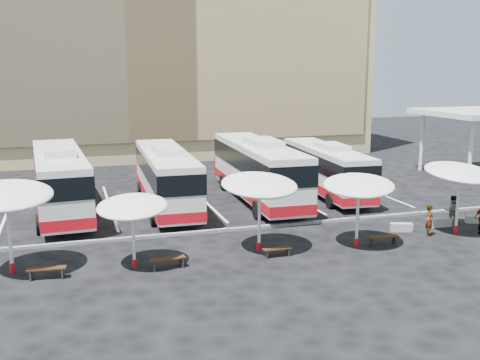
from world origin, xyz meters
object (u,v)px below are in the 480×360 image
object	(u,v)px
bus_3	(326,168)
sunshade_1	(132,207)
sunshade_3	(359,186)
sunshade_2	(259,185)
conc_bench_1	(440,222)
wood_bench_0	(47,270)
conc_bench_0	(401,227)
bus_1	(166,176)
sunshade_4	(460,173)
sunshade_0	(6,196)
wood_bench_1	(168,261)
bus_2	(258,169)
conc_bench_2	(475,219)
passenger_0	(430,221)
passenger_1	(453,211)
wood_bench_3	(383,238)
bus_0	(60,178)
wood_bench_2	(277,250)

from	to	relation	value
bus_3	sunshade_1	size ratio (longest dim) A/B	2.93
bus_3	sunshade_3	size ratio (longest dim) A/B	2.55
sunshade_3	bus_3	bearing A→B (deg)	71.95
sunshade_2	conc_bench_1	size ratio (longest dim) A/B	3.08
wood_bench_0	conc_bench_0	size ratio (longest dim) A/B	1.38
bus_1	conc_bench_1	bearing A→B (deg)	-31.21
bus_1	sunshade_4	xyz separation A→B (m)	(13.48, -10.04, 1.21)
sunshade_0	wood_bench_1	xyz separation A→B (m)	(6.34, -1.45, -2.96)
bus_2	conc_bench_2	size ratio (longest dim) A/B	12.26
sunshade_3	passenger_0	world-z (taller)	sunshade_3
bus_1	conc_bench_2	size ratio (longest dim) A/B	11.45
conc_bench_2	sunshade_4	bearing A→B (deg)	-150.33
sunshade_1	wood_bench_1	size ratio (longest dim) A/B	2.42
sunshade_3	sunshade_0	bearing A→B (deg)	176.25
bus_2	sunshade_0	bearing A→B (deg)	-144.75
sunshade_2	sunshade_4	xyz separation A→B (m)	(10.78, -0.28, 0.03)
conc_bench_1	sunshade_3	bearing A→B (deg)	-164.13
sunshade_2	passenger_1	xyz separation A→B (m)	(11.48, 0.95, -2.32)
bus_3	passenger_0	distance (m)	10.49
wood_bench_1	sunshade_2	bearing A→B (deg)	13.98
conc_bench_0	passenger_1	bearing A→B (deg)	1.75
wood_bench_3	conc_bench_1	xyz separation A→B (m)	(4.68, 1.98, -0.11)
sunshade_3	passenger_1	size ratio (longest dim) A/B	2.66
sunshade_1	sunshade_2	size ratio (longest dim) A/B	0.99
sunshade_4	bus_1	bearing A→B (deg)	143.31
sunshade_1	wood_bench_1	xyz separation A→B (m)	(1.34, -0.65, -2.32)
bus_3	sunshade_2	size ratio (longest dim) A/B	2.90
sunshade_3	wood_bench_0	distance (m)	14.46
bus_0	sunshade_3	xyz separation A→B (m)	(13.68, -10.95, 0.92)
conc_bench_1	conc_bench_2	bearing A→B (deg)	1.23
bus_2	bus_3	world-z (taller)	bus_2
bus_0	bus_1	world-z (taller)	bus_0
wood_bench_2	bus_1	bearing A→B (deg)	106.55
conc_bench_0	conc_bench_1	distance (m)	2.49
sunshade_2	bus_3	bearing A→B (deg)	50.71
bus_2	passenger_0	size ratio (longest dim) A/B	8.15
sunshade_0	wood_bench_0	bearing A→B (deg)	-39.21
sunshade_4	passenger_0	world-z (taller)	sunshade_4
sunshade_3	bus_2	bearing A→B (deg)	98.14
bus_0	conc_bench_0	world-z (taller)	bus_0
bus_0	conc_bench_2	world-z (taller)	bus_0
wood_bench_3	passenger_1	distance (m)	5.77
wood_bench_3	conc_bench_1	world-z (taller)	conc_bench_1
bus_1	sunshade_3	size ratio (longest dim) A/B	2.75
wood_bench_3	sunshade_4	bearing A→B (deg)	8.39
bus_3	sunshade_1	world-z (taller)	bus_3
conc_bench_0	bus_0	bearing A→B (deg)	151.35
sunshade_2	passenger_0	world-z (taller)	sunshade_2
bus_2	conc_bench_1	world-z (taller)	bus_2
passenger_1	wood_bench_2	bearing A→B (deg)	40.85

